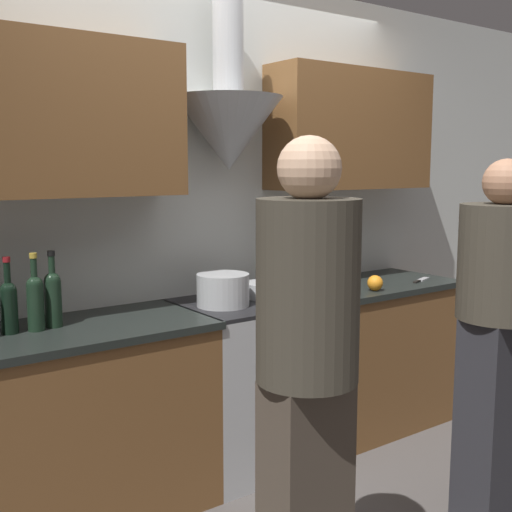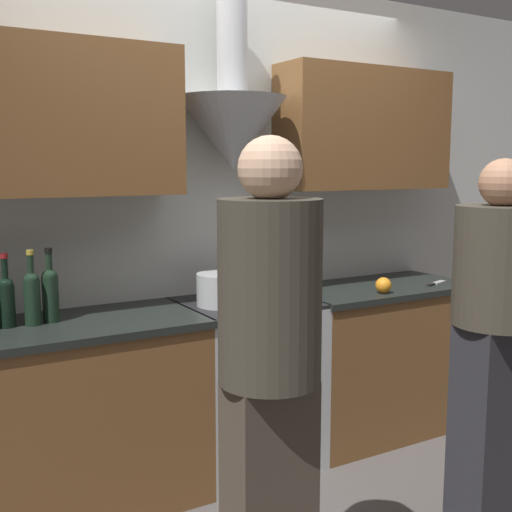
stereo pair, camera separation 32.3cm
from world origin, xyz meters
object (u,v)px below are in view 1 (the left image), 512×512
(wine_bottle_5, at_px, (53,296))
(wine_bottle_4, at_px, (35,300))
(person_foreground_right, at_px, (499,328))
(stock_pot, at_px, (223,290))
(stove_range, at_px, (245,382))
(person_foreground_left, at_px, (307,370))
(orange_fruit, at_px, (375,283))
(mixing_bowl, at_px, (266,290))
(wine_bottle_3, at_px, (9,304))

(wine_bottle_5, bearing_deg, wine_bottle_4, -166.19)
(wine_bottle_4, bearing_deg, person_foreground_right, -34.39)
(stock_pot, bearing_deg, stove_range, 9.68)
(stove_range, distance_m, person_foreground_left, 1.39)
(wine_bottle_5, height_order, orange_fruit, wine_bottle_5)
(stove_range, relative_size, mixing_bowl, 3.85)
(stock_pot, bearing_deg, wine_bottle_3, 175.72)
(stock_pot, bearing_deg, orange_fruit, -11.02)
(wine_bottle_3, distance_m, mixing_bowl, 1.33)
(stove_range, xyz_separation_m, person_foreground_left, (-0.57, -1.17, 0.48))
(person_foreground_right, bearing_deg, stove_range, 118.19)
(wine_bottle_3, distance_m, orange_fruit, 1.95)
(wine_bottle_4, bearing_deg, wine_bottle_3, 170.53)
(stove_range, distance_m, wine_bottle_5, 1.14)
(wine_bottle_4, xyz_separation_m, mixing_bowl, (1.22, -0.02, -0.09))
(wine_bottle_4, height_order, person_foreground_left, person_foreground_left)
(wine_bottle_3, relative_size, wine_bottle_4, 0.97)
(person_foreground_right, bearing_deg, person_foreground_left, -176.80)
(wine_bottle_5, distance_m, person_foreground_left, 1.29)
(stove_range, bearing_deg, wine_bottle_3, 177.52)
(stock_pot, height_order, mixing_bowl, stock_pot)
(wine_bottle_4, xyz_separation_m, person_foreground_left, (0.50, -1.20, -0.09))
(stove_range, height_order, person_foreground_right, person_foreground_right)
(stove_range, relative_size, wine_bottle_5, 2.63)
(mixing_bowl, bearing_deg, orange_fruit, -19.79)
(wine_bottle_5, bearing_deg, stove_range, -3.12)
(wine_bottle_4, relative_size, stock_pot, 1.27)
(wine_bottle_4, bearing_deg, mixing_bowl, -0.80)
(wine_bottle_4, distance_m, person_foreground_left, 1.30)
(stove_range, xyz_separation_m, orange_fruit, (0.76, -0.20, 0.48))
(stove_range, distance_m, person_foreground_right, 1.32)
(wine_bottle_5, relative_size, stock_pot, 1.27)
(stock_pot, bearing_deg, person_foreground_left, -110.20)
(stove_range, bearing_deg, mixing_bowl, 6.16)
(stock_pot, height_order, person_foreground_right, person_foreground_right)
(wine_bottle_4, distance_m, wine_bottle_5, 0.09)
(wine_bottle_3, distance_m, wine_bottle_5, 0.19)
(mixing_bowl, relative_size, person_foreground_left, 0.14)
(wine_bottle_5, bearing_deg, stock_pot, -5.44)
(stove_range, xyz_separation_m, mixing_bowl, (0.15, 0.02, 0.48))
(person_foreground_left, bearing_deg, mixing_bowl, 58.64)
(stove_range, height_order, wine_bottle_4, wine_bottle_4)
(mixing_bowl, bearing_deg, wine_bottle_3, 178.50)
(wine_bottle_3, relative_size, person_foreground_right, 0.20)
(wine_bottle_3, bearing_deg, mixing_bowl, -1.50)
(wine_bottle_3, height_order, person_foreground_right, person_foreground_right)
(stock_pot, bearing_deg, wine_bottle_4, 176.32)
(mixing_bowl, height_order, person_foreground_right, person_foreground_right)
(stock_pot, relative_size, person_foreground_left, 0.16)
(person_foreground_right, bearing_deg, wine_bottle_3, 146.83)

